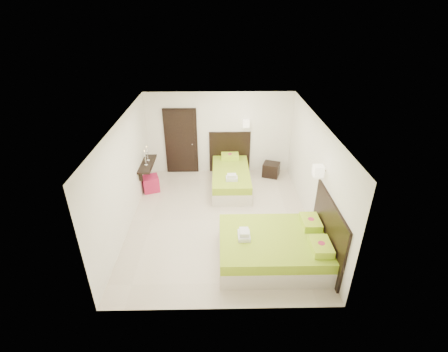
{
  "coord_description": "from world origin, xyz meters",
  "views": [
    {
      "loc": [
        -0.03,
        -6.79,
        4.89
      ],
      "look_at": [
        0.1,
        0.3,
        1.1
      ],
      "focal_mm": 26.0,
      "sensor_mm": 36.0,
      "label": 1
    }
  ],
  "objects_px": {
    "nightstand": "(271,170)",
    "ottoman": "(151,184)",
    "bed_single": "(231,176)",
    "bed_double": "(277,247)"
  },
  "relations": [
    {
      "from": "bed_double",
      "to": "ottoman",
      "type": "bearing_deg",
      "value": 137.2
    },
    {
      "from": "bed_single",
      "to": "bed_double",
      "type": "height_order",
      "value": "bed_double"
    },
    {
      "from": "bed_single",
      "to": "bed_double",
      "type": "distance_m",
      "value": 3.33
    },
    {
      "from": "nightstand",
      "to": "bed_single",
      "type": "bearing_deg",
      "value": -134.83
    },
    {
      "from": "nightstand",
      "to": "ottoman",
      "type": "relative_size",
      "value": 1.1
    },
    {
      "from": "bed_double",
      "to": "nightstand",
      "type": "bearing_deg",
      "value": 83.42
    },
    {
      "from": "nightstand",
      "to": "ottoman",
      "type": "xyz_separation_m",
      "value": [
        -3.66,
        -0.84,
        0.0
      ]
    },
    {
      "from": "bed_single",
      "to": "nightstand",
      "type": "relative_size",
      "value": 4.41
    },
    {
      "from": "bed_double",
      "to": "ottoman",
      "type": "distance_m",
      "value": 4.38
    },
    {
      "from": "bed_double",
      "to": "ottoman",
      "type": "height_order",
      "value": "bed_double"
    }
  ]
}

